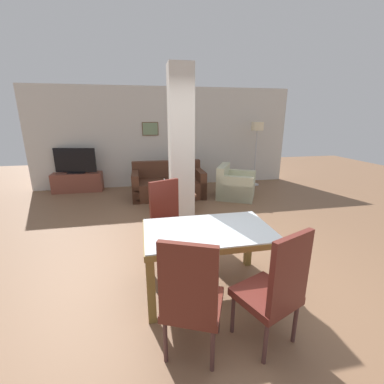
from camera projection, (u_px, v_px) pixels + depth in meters
name	position (u px, v px, depth m)	size (l,w,h in m)	color
ground_plane	(207.00, 288.00, 3.00)	(18.00, 18.00, 0.00)	brown
back_wall	(165.00, 138.00, 7.19)	(7.20, 0.09, 2.70)	beige
divider_pillar	(181.00, 153.00, 4.22)	(0.38, 0.39, 2.70)	beige
dining_table	(208.00, 243.00, 2.84)	(1.40, 0.87, 0.75)	brown
dining_chair_far_left	(169.00, 219.00, 3.53)	(0.61, 0.61, 1.10)	maroon
dining_chair_near_left	(191.00, 297.00, 2.00)	(0.60, 0.60, 1.10)	#5A231A
dining_chair_near_right	(275.00, 288.00, 2.11)	(0.60, 0.60, 1.10)	#5C231D
sofa	(168.00, 185.00, 6.39)	(1.74, 0.93, 0.84)	#4E2C1D
armchair	(235.00, 186.00, 6.31)	(1.17, 1.20, 0.79)	beige
coffee_table	(175.00, 202.00, 5.37)	(0.79, 0.53, 0.42)	brown
bottle	(164.00, 187.00, 5.33)	(0.06, 0.06, 0.27)	#B2B7BC
tv_stand	(78.00, 182.00, 6.80)	(1.24, 0.40, 0.50)	brown
tv_screen	(75.00, 161.00, 6.64)	(1.06, 0.28, 0.65)	black
floor_lamp	(257.00, 132.00, 7.11)	(0.33, 0.33, 1.78)	#B7B7BC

